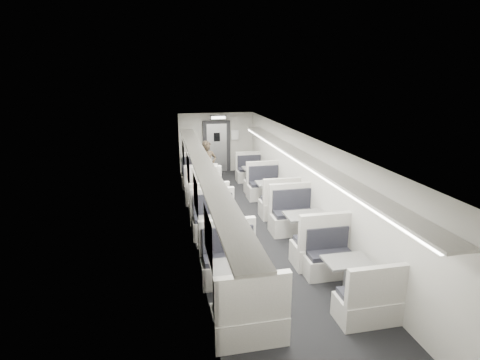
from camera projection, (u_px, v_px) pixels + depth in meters
name	position (u px, v px, depth m)	size (l,w,h in m)	color
room	(251.00, 185.00, 9.52)	(3.24, 12.24, 2.64)	black
booth_left_a	(200.00, 183.00, 12.47)	(1.13, 2.28, 1.22)	beige
booth_left_b	(205.00, 198.00, 10.99)	(1.07, 2.17, 1.16)	beige
booth_left_c	(219.00, 235.00, 8.52)	(1.10, 2.22, 1.19)	beige
booth_left_d	(238.00, 285.00, 6.47)	(1.13, 2.29, 1.22)	beige
booth_right_a	(254.00, 177.00, 13.33)	(1.00, 2.03, 1.09)	beige
booth_right_b	(271.00, 194.00, 11.32)	(1.10, 2.22, 1.19)	beige
booth_right_c	(305.00, 230.00, 8.70)	(1.15, 2.33, 1.25)	beige
booth_right_d	(346.00, 277.00, 6.82)	(1.00, 2.04, 1.09)	beige
passenger	(208.00, 166.00, 12.67)	(0.64, 0.42, 1.75)	black
window_a	(183.00, 154.00, 12.38)	(0.02, 1.18, 0.84)	black
window_b	(188.00, 170.00, 10.31)	(0.02, 1.18, 0.84)	black
window_c	(196.00, 195.00, 8.24)	(0.02, 1.18, 0.84)	black
window_d	(208.00, 236.00, 6.17)	(0.02, 1.18, 0.84)	black
luggage_rack_left	(203.00, 162.00, 8.79)	(0.46, 10.40, 0.09)	beige
luggage_rack_right	(303.00, 158.00, 9.28)	(0.46, 10.40, 0.09)	beige
vestibule_door	(217.00, 147.00, 15.14)	(1.10, 0.13, 2.10)	black
exit_sign	(218.00, 117.00, 14.33)	(0.62, 0.12, 0.16)	black
wall_notice	(235.00, 135.00, 15.15)	(0.32, 0.02, 0.40)	white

